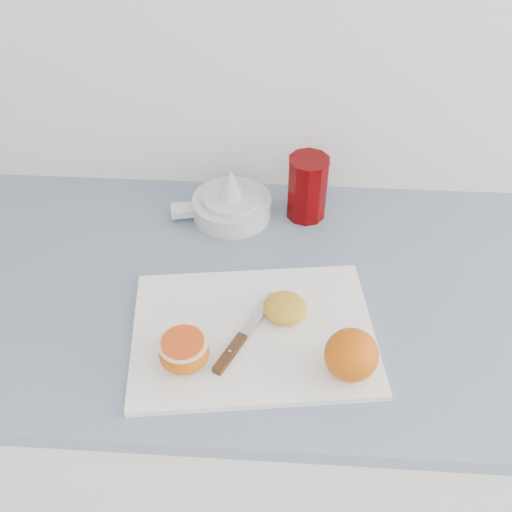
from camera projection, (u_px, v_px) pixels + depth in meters
The scene contains 8 objects.
counter at pixel (261, 418), 1.31m from camera, with size 2.58×0.64×0.89m.
cutting_board at pixel (253, 333), 0.92m from camera, with size 0.39×0.28×0.01m, color white.
whole_orange at pixel (351, 355), 0.83m from camera, with size 0.08×0.08×0.08m.
half_orange at pixel (184, 351), 0.86m from camera, with size 0.08×0.08×0.05m.
squeezed_shell at pixel (285, 308), 0.93m from camera, with size 0.07×0.07×0.03m.
paring_knife at pixel (235, 346), 0.89m from camera, with size 0.09×0.17×0.01m.
citrus_juicer at pixel (231, 203), 1.14m from camera, with size 0.20×0.16×0.11m.
red_tumbler at pixel (307, 190), 1.12m from camera, with size 0.08×0.08×0.13m.
Camera 1 is at (-0.15, 0.99, 1.61)m, focal length 40.00 mm.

